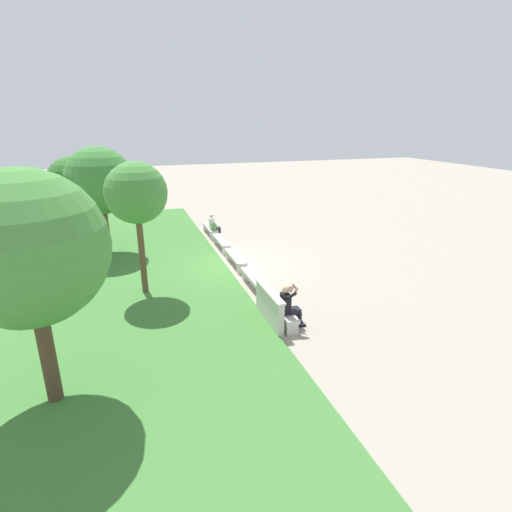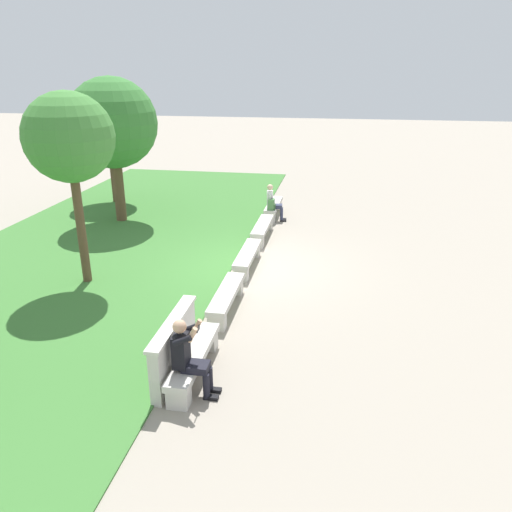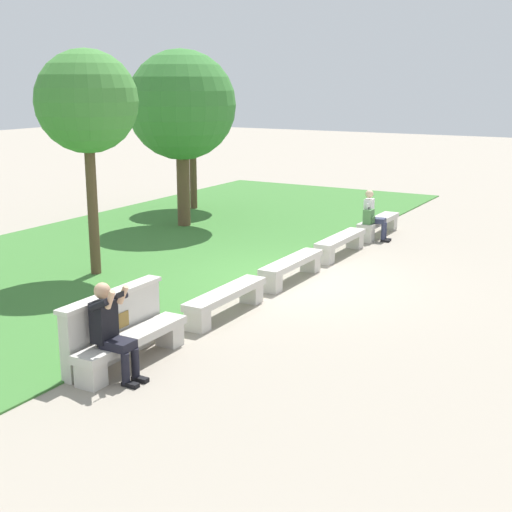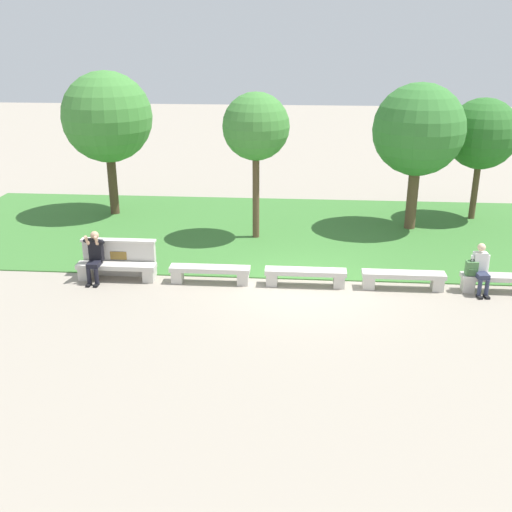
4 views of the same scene
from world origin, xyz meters
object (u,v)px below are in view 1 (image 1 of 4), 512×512
Objects in this scene: tree_behind_wall at (99,181)px; tree_left_background at (73,182)px; bench_far at (221,242)px; tree_far_back at (136,194)px; tree_right_background at (27,249)px; bench_mid at (236,259)px; bench_main at (280,310)px; bench_near at (254,280)px; person_photographer at (289,304)px; person_distant at (214,225)px; bench_end at (210,229)px; backpack at (214,227)px.

tree_left_background is (2.33, 1.28, -0.29)m from tree_behind_wall.
bench_far is 0.46× the size of tree_far_back.
tree_far_back is (5.23, -2.22, 0.06)m from tree_right_background.
tree_behind_wall is (0.97, 5.04, 2.93)m from bench_far.
bench_mid is 8.95m from tree_left_background.
tree_right_background is 5.68m from tree_far_back.
bench_main and bench_near have the same top height.
person_distant is at bearing 0.07° from person_photographer.
person_photographer is 0.32× the size of tree_left_background.
bench_main and bench_end have the same top height.
bench_near is at bearing 1.49° from person_photographer.
bench_main is 10.21m from tree_behind_wall.
bench_main is at bearing 180.00° from bench_near.
bench_near and bench_mid have the same top height.
bench_near is at bearing -139.54° from tree_behind_wall.
tree_left_background is at bearing 75.36° from backpack.
person_photographer reaches higher than person_distant.
tree_right_background reaches higher than tree_behind_wall.
person_distant is 5.78m from tree_behind_wall.
bench_main is 1.65× the size of person_distant.
person_distant is 0.28× the size of tree_far_back.
bench_mid is 1.00× the size of bench_end.
bench_near is 1.00× the size of bench_end.
tree_behind_wall is at bearing 40.46° from bench_near.
tree_behind_wall is at bearing 29.91° from person_photographer.
tree_far_back reaches higher than person_distant.
tree_far_back is at bearing -160.48° from tree_left_background.
tree_left_background is 0.92× the size of tree_far_back.
person_photographer is 13.10m from tree_left_background.
tree_left_background is (1.66, 6.36, 2.31)m from backpack.
bench_mid is 1.57× the size of person_photographer.
tree_far_back reaches higher than bench_end.
tree_right_background reaches higher than bench_near.
bench_main is 1.57× the size of person_photographer.
bench_end is 6.89m from tree_left_background.
tree_left_background is at bearing 77.19° from person_distant.
person_photographer is at bearing -179.78° from backpack.
tree_left_background is (5.77, 6.32, 2.63)m from bench_mid.
backpack is at bearing -104.64° from tree_left_background.
tree_right_background reaches higher than bench_end.
bench_near is 4.96m from tree_far_back.
tree_behind_wall reaches higher than tree_far_back.
person_distant is (6.78, -0.07, 0.37)m from bench_near.
tree_far_back is (-4.03, 3.72, 3.16)m from bench_far.
tree_far_back is at bearing 137.34° from bench_far.
bench_main and bench_far have the same top height.
bench_near is 4.94m from bench_far.
bench_mid is 6.77m from tree_behind_wall.
backpack is at bearing 173.20° from person_distant.
tree_left_background reaches higher than person_distant.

